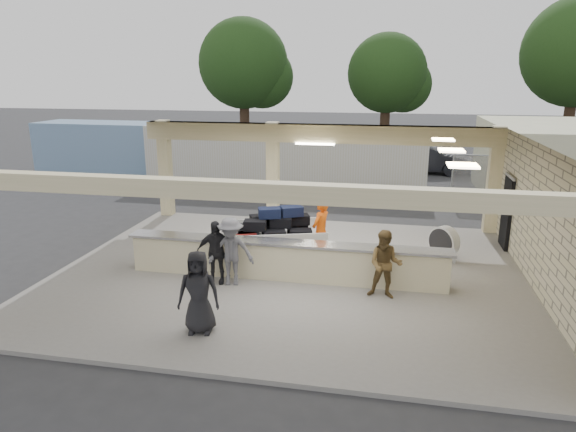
% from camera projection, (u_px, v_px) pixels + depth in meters
% --- Properties ---
extents(ground, '(120.00, 120.00, 0.00)m').
position_uv_depth(ground, '(289.00, 274.00, 13.56)').
color(ground, '#2A2A2D').
rests_on(ground, ground).
extents(pavilion, '(12.01, 10.00, 3.55)m').
position_uv_depth(pavilion, '(301.00, 219.00, 13.79)').
color(pavilion, slate).
rests_on(pavilion, ground).
extents(baggage_counter, '(8.20, 0.58, 0.98)m').
position_uv_depth(baggage_counter, '(285.00, 260.00, 12.93)').
color(baggage_counter, beige).
rests_on(baggage_counter, pavilion).
extents(luggage_cart, '(2.94, 2.31, 1.50)m').
position_uv_depth(luggage_cart, '(275.00, 232.00, 14.15)').
color(luggage_cart, silver).
rests_on(luggage_cart, pavilion).
extents(drum_fan, '(0.83, 0.82, 0.97)m').
position_uv_depth(drum_fan, '(444.00, 242.00, 14.21)').
color(drum_fan, silver).
rests_on(drum_fan, pavilion).
extents(baggage_handler, '(0.59, 0.76, 1.83)m').
position_uv_depth(baggage_handler, '(321.00, 232.00, 13.83)').
color(baggage_handler, '#DA4F0B').
rests_on(baggage_handler, pavilion).
extents(passenger_a, '(0.81, 0.41, 1.62)m').
position_uv_depth(passenger_a, '(385.00, 264.00, 11.74)').
color(passenger_a, brown).
rests_on(passenger_a, pavilion).
extents(passenger_b, '(0.98, 0.49, 1.60)m').
position_uv_depth(passenger_b, '(216.00, 252.00, 12.59)').
color(passenger_b, black).
rests_on(passenger_b, pavilion).
extents(passenger_c, '(1.16, 0.60, 1.71)m').
position_uv_depth(passenger_c, '(231.00, 251.00, 12.46)').
color(passenger_c, '#504F55').
rests_on(passenger_c, pavilion).
extents(passenger_d, '(0.88, 0.47, 1.70)m').
position_uv_depth(passenger_d, '(199.00, 292.00, 10.14)').
color(passenger_d, black).
rests_on(passenger_d, pavilion).
extents(car_white_a, '(5.57, 4.12, 1.44)m').
position_uv_depth(car_white_a, '(551.00, 174.00, 23.38)').
color(car_white_a, silver).
rests_on(car_white_a, ground).
extents(car_dark, '(4.76, 2.39, 1.52)m').
position_uv_depth(car_dark, '(427.00, 159.00, 27.41)').
color(car_dark, black).
rests_on(car_dark, ground).
extents(container_white, '(12.95, 2.74, 2.80)m').
position_uv_depth(container_white, '(285.00, 156.00, 24.07)').
color(container_white, beige).
rests_on(container_white, ground).
extents(container_blue, '(10.51, 2.78, 2.72)m').
position_uv_depth(container_blue, '(136.00, 150.00, 26.50)').
color(container_blue, '#6B83AB').
rests_on(container_blue, ground).
extents(tree_left, '(6.60, 6.30, 9.00)m').
position_uv_depth(tree_left, '(248.00, 67.00, 36.35)').
color(tree_left, '#382619').
rests_on(tree_left, ground).
extents(tree_mid, '(6.00, 5.60, 8.00)m').
position_uv_depth(tree_mid, '(392.00, 77.00, 36.53)').
color(tree_mid, '#382619').
rests_on(tree_mid, ground).
extents(adjacent_building, '(6.00, 8.00, 3.20)m').
position_uv_depth(adjacent_building, '(566.00, 164.00, 20.81)').
color(adjacent_building, beige).
rests_on(adjacent_building, ground).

